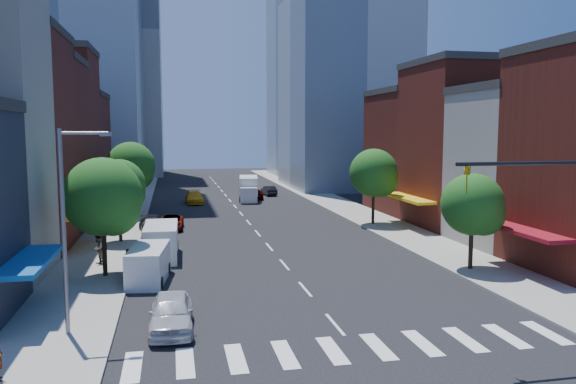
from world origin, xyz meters
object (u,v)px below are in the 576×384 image
parked_car_third (171,223)px  traffic_car_far (257,194)px  parked_car_front (171,312)px  taxi (194,197)px  pedestrian_far (98,249)px  cargo_van_far (161,242)px  parked_car_second (140,264)px  cargo_van_near (148,265)px  parked_car_rear (151,226)px  box_truck (249,189)px  traffic_car_oncoming (269,191)px

parked_car_third → traffic_car_far: bearing=65.2°
parked_car_front → taxi: bearing=87.8°
parked_car_front → pedestrian_far: pedestrian_far is taller
pedestrian_far → parked_car_front: bearing=37.3°
parked_car_front → cargo_van_far: (-0.69, 14.93, 0.38)m
parked_car_second → cargo_van_near: size_ratio=0.93×
parked_car_third → traffic_car_far: 23.96m
cargo_van_far → pedestrian_far: size_ratio=2.94×
parked_car_third → cargo_van_near: (-1.34, -18.09, 0.41)m
parked_car_third → parked_car_rear: parked_car_rear is taller
cargo_van_near → box_truck: size_ratio=0.67×
parked_car_third → taxi: size_ratio=0.89×
cargo_van_near → box_truck: bearing=80.4°
pedestrian_far → parked_car_third: bearing=177.6°
taxi → traffic_car_far: bearing=16.5°
parked_car_rear → traffic_car_oncoming: bearing=52.5°
box_truck → cargo_van_near: bearing=-99.1°
parked_car_front → taxi: parked_car_front is taller
cargo_van_far → traffic_car_far: size_ratio=1.46×
parked_car_third → cargo_van_far: 11.81m
cargo_van_far → parked_car_third: bearing=87.9°
traffic_car_far → traffic_car_oncoming: bearing=-111.5°
parked_car_third → taxi: taxi is taller
parked_car_third → parked_car_rear: (-1.72, -1.59, 0.04)m
box_truck → cargo_van_far: bearing=-101.1°
parked_car_front → traffic_car_far: size_ratio=1.22×
box_truck → parked_car_rear: bearing=-110.9°
parked_car_front → cargo_van_far: cargo_van_far is taller
traffic_car_oncoming → parked_car_rear: bearing=55.3°
parked_car_second → traffic_car_far: 40.01m
traffic_car_far → parked_car_front: bearing=84.5°
pedestrian_far → parked_car_second: bearing=57.0°
cargo_van_far → traffic_car_oncoming: (14.18, 36.97, -0.53)m
parked_car_third → taxi: bearing=84.3°
cargo_van_near → parked_car_third: bearing=92.6°
parked_car_front → traffic_car_far: parked_car_front is taller
traffic_car_oncoming → pedestrian_far: pedestrian_far is taller
parked_car_second → parked_car_rear: 15.02m
cargo_van_far → traffic_car_oncoming: size_ratio=1.41×
cargo_van_near → taxi: bearing=90.3°
taxi → box_truck: 7.29m
parked_car_front → traffic_car_oncoming: (13.48, 51.90, -0.15)m
parked_car_front → pedestrian_far: bearing=110.9°
parked_car_rear → cargo_van_far: 10.25m
cargo_van_near → pedestrian_far: size_ratio=2.67×
parked_car_third → box_truck: (9.91, 20.09, 0.80)m
taxi → traffic_car_oncoming: (10.62, 6.80, -0.08)m
taxi → pedestrian_far: (-7.67, -31.46, 0.37)m
parked_car_third → traffic_car_oncoming: 28.58m
parked_car_third → cargo_van_near: 18.15m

